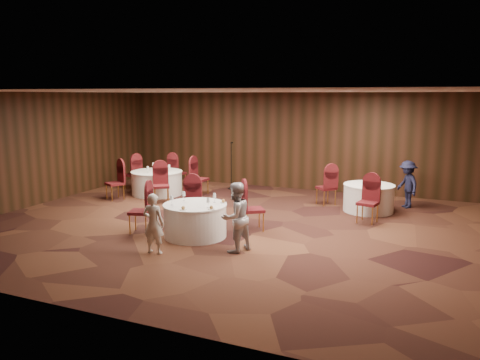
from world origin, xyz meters
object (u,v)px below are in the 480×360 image
at_px(table_main, 195,220).
at_px(man_c, 407,184).
at_px(mic_stand, 231,175).
at_px(woman_a, 154,224).
at_px(table_left, 157,183).
at_px(table_right, 369,198).
at_px(woman_b, 235,217).

relative_size(table_main, man_c, 1.07).
height_order(table_main, man_c, man_c).
bearing_deg(mic_stand, woman_a, -79.42).
relative_size(table_left, table_right, 1.19).
height_order(table_left, man_c, man_c).
height_order(table_main, woman_a, woman_a).
bearing_deg(table_main, table_right, 50.01).
height_order(table_main, woman_b, woman_b).
bearing_deg(table_left, woman_b, -42.32).
height_order(table_left, woman_b, woman_b).
distance_m(mic_stand, woman_b, 6.40).
bearing_deg(table_left, table_main, -47.10).
xyz_separation_m(table_right, mic_stand, (-4.68, 1.37, 0.08)).
bearing_deg(table_right, man_c, 42.48).
distance_m(mic_stand, man_c, 5.63).
distance_m(woman_a, man_c, 7.44).
bearing_deg(table_right, table_main, -129.99).
bearing_deg(mic_stand, table_right, -16.36).
relative_size(woman_a, man_c, 0.92).
relative_size(mic_stand, man_c, 1.19).
height_order(mic_stand, man_c, mic_stand).
distance_m(table_right, woman_b, 4.88).
bearing_deg(man_c, table_main, -75.91).
distance_m(table_right, woman_a, 6.22).
bearing_deg(table_left, man_c, 9.14).
bearing_deg(table_right, woman_a, -123.79).
distance_m(table_right, mic_stand, 4.88).
bearing_deg(table_left, table_right, 3.06).
distance_m(table_main, woman_a, 1.35).
xyz_separation_m(mic_stand, woman_b, (2.67, -5.81, 0.25)).
xyz_separation_m(woman_a, woman_b, (1.45, 0.73, 0.10)).
bearing_deg(mic_stand, table_left, -136.54).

